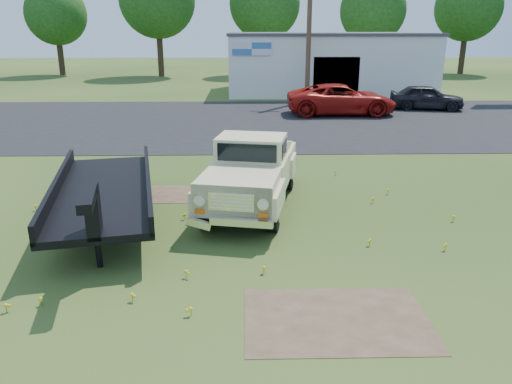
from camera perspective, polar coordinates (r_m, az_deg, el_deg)
ground at (r=11.00m, az=-1.33°, el=-5.99°), size 140.00×140.00×0.00m
asphalt_lot at (r=25.43m, az=-1.35°, el=8.08°), size 90.00×14.00×0.02m
dirt_patch_a at (r=8.48m, az=9.18°, el=-14.20°), size 3.00×2.00×0.01m
dirt_patch_b at (r=14.40m, az=-9.32°, el=-0.24°), size 2.20×1.60×0.01m
commercial_building at (r=37.57m, az=8.12°, el=14.47°), size 14.20×8.20×4.15m
utility_pole_mid at (r=32.26m, az=6.09°, el=18.38°), size 1.60×0.30×9.00m
treeline_b at (r=54.12m, az=-21.91°, el=18.31°), size 5.76×5.76×8.57m
treeline_c at (r=50.22m, az=-11.22°, el=20.77°), size 7.04×7.04×10.47m
treeline_d at (r=50.60m, az=1.01°, el=20.71°), size 6.72×6.72×10.00m
treeline_e at (r=50.48m, az=13.21°, el=19.55°), size 6.08×6.08×9.04m
treeline_f at (r=56.04m, az=23.09°, el=18.79°), size 6.40×6.40×9.52m
vintage_pickup_truck at (r=13.01m, az=-0.52°, el=2.37°), size 3.02×5.54×1.90m
flatbed_trailer at (r=12.50m, az=-17.02°, el=0.66°), size 3.49×6.94×1.81m
red_pickup at (r=27.72m, az=9.73°, el=10.37°), size 5.83×2.70×1.62m
dark_sedan at (r=30.64m, az=18.89°, el=10.21°), size 4.37×2.47×1.40m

